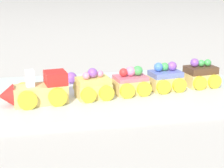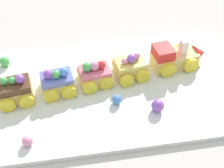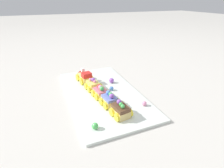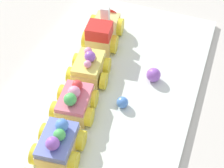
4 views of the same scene
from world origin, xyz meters
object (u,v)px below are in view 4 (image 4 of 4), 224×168
(cake_car_strawberry, at_px, (75,103))
(cake_car_blueberry, at_px, (59,145))
(cake_car_lemon, at_px, (89,68))
(cake_train_locomotive, at_px, (104,29))
(gumball_purple, at_px, (154,75))
(gumball_blue, at_px, (122,103))

(cake_car_strawberry, height_order, cake_car_blueberry, cake_car_blueberry)
(cake_car_lemon, bearing_deg, cake_car_blueberry, -179.92)
(cake_car_lemon, bearing_deg, cake_train_locomotive, 0.06)
(cake_car_blueberry, xyz_separation_m, gumball_purple, (0.21, -0.09, -0.01))
(cake_car_strawberry, distance_m, cake_car_blueberry, 0.09)
(cake_car_lemon, height_order, gumball_blue, cake_car_lemon)
(cake_train_locomotive, distance_m, cake_car_blueberry, 0.29)
(cake_train_locomotive, bearing_deg, cake_car_lemon, -179.94)
(cake_train_locomotive, height_order, cake_car_blueberry, cake_train_locomotive)
(cake_car_strawberry, relative_size, gumball_blue, 3.83)
(cake_car_lemon, distance_m, cake_car_blueberry, 0.17)
(cake_car_blueberry, bearing_deg, cake_car_lemon, 0.08)
(cake_train_locomotive, bearing_deg, cake_car_blueberry, -179.93)
(cake_car_strawberry, bearing_deg, cake_car_blueberry, -179.75)
(cake_train_locomotive, xyz_separation_m, cake_car_strawberry, (-0.20, -0.03, -0.00))
(gumball_blue, bearing_deg, cake_car_strawberry, 117.95)
(cake_train_locomotive, bearing_deg, gumball_purple, -129.78)
(gumball_blue, bearing_deg, gumball_purple, -21.92)
(cake_car_strawberry, height_order, gumball_purple, cake_car_strawberry)
(cake_car_strawberry, bearing_deg, gumball_purple, -49.19)
(cake_car_blueberry, relative_size, gumball_blue, 3.83)
(cake_car_lemon, relative_size, gumball_blue, 3.83)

